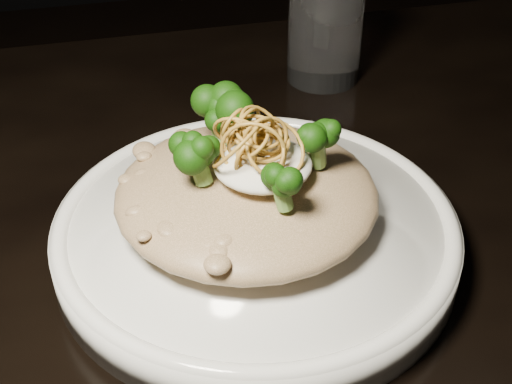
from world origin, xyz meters
TOP-DOWN VIEW (x-y plane):
  - table at (0.00, 0.00)m, footprint 1.10×0.80m
  - plate at (-0.06, -0.02)m, footprint 0.30×0.30m
  - risotto at (-0.07, -0.01)m, footprint 0.19×0.19m
  - broccoli at (-0.06, -0.02)m, footprint 0.13×0.13m
  - cheese at (-0.06, -0.02)m, footprint 0.07×0.07m
  - shallots at (-0.07, -0.02)m, footprint 0.05×0.05m
  - drinking_glass at (0.07, 0.24)m, footprint 0.10×0.10m

SIDE VIEW (x-z plane):
  - table at x=0.00m, z-range 0.29..1.04m
  - plate at x=-0.06m, z-range 0.75..0.78m
  - risotto at x=-0.07m, z-range 0.78..0.82m
  - drinking_glass at x=0.07m, z-range 0.75..0.88m
  - cheese at x=-0.06m, z-range 0.82..0.84m
  - broccoli at x=-0.06m, z-range 0.82..0.87m
  - shallots at x=-0.07m, z-range 0.84..0.88m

